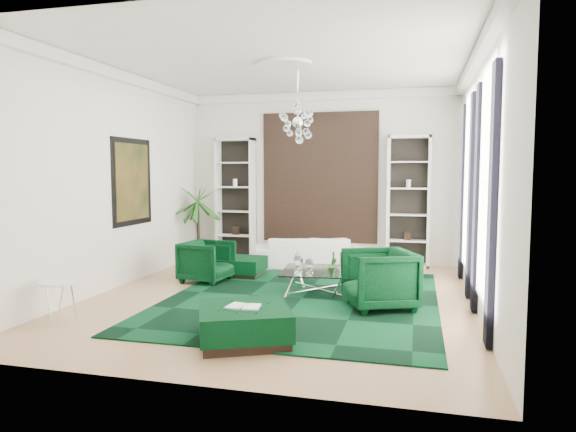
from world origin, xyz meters
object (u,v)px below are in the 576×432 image
(palm, at_px, (198,213))
(ottoman_side, at_px, (243,267))
(armchair_right, at_px, (379,279))
(ottoman_front, at_px, (244,324))
(coffee_table, at_px, (318,282))
(armchair_left, at_px, (207,261))
(side_table, at_px, (61,302))
(sofa, at_px, (307,252))

(palm, bearing_deg, ottoman_side, -40.13)
(armchair_right, distance_m, palm, 5.26)
(ottoman_front, bearing_deg, coffee_table, 81.47)
(coffee_table, height_order, ottoman_front, ottoman_front)
(armchair_left, bearing_deg, armchair_right, -100.55)
(side_table, bearing_deg, armchair_right, 22.72)
(ottoman_side, bearing_deg, ottoman_front, -70.57)
(armchair_left, xyz_separation_m, armchair_right, (3.23, -1.09, 0.06))
(ottoman_side, relative_size, side_table, 1.41)
(armchair_right, height_order, coffee_table, armchair_right)
(coffee_table, xyz_separation_m, side_table, (-3.08, -2.45, 0.08))
(sofa, bearing_deg, side_table, 45.13)
(coffee_table, bearing_deg, sofa, 106.14)
(sofa, xyz_separation_m, palm, (-2.52, 0.02, 0.79))
(ottoman_side, xyz_separation_m, side_table, (-1.39, -3.51, 0.09))
(sofa, distance_m, side_table, 5.33)
(side_table, xyz_separation_m, palm, (-0.10, 4.76, 0.84))
(armchair_left, relative_size, armchair_right, 0.86)
(armchair_right, height_order, palm, palm)
(ottoman_front, height_order, palm, palm)
(ottoman_front, relative_size, palm, 0.47)
(coffee_table, height_order, side_table, side_table)
(sofa, distance_m, armchair_right, 3.47)
(armchair_right, bearing_deg, ottoman_front, -60.41)
(armchair_right, bearing_deg, sofa, -173.08)
(armchair_left, distance_m, coffee_table, 2.20)
(armchair_left, xyz_separation_m, side_table, (-0.93, -2.83, -0.11))
(sofa, distance_m, coffee_table, 2.39)
(armchair_right, xyz_separation_m, palm, (-4.26, 3.02, 0.67))
(armchair_right, bearing_deg, armchair_left, -131.77)
(palm, bearing_deg, sofa, -0.42)
(sofa, height_order, ottoman_side, sofa)
(sofa, height_order, palm, palm)
(ottoman_side, distance_m, ottoman_front, 3.91)
(sofa, distance_m, ottoman_front, 4.93)
(armchair_right, bearing_deg, ottoman_side, -145.64)
(coffee_table, relative_size, palm, 0.52)
(ottoman_side, xyz_separation_m, palm, (-1.49, 1.25, 0.94))
(sofa, height_order, armchair_left, armchair_left)
(sofa, relative_size, armchair_left, 2.65)
(side_table, bearing_deg, sofa, 62.95)
(ottoman_side, bearing_deg, armchair_left, -124.47)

